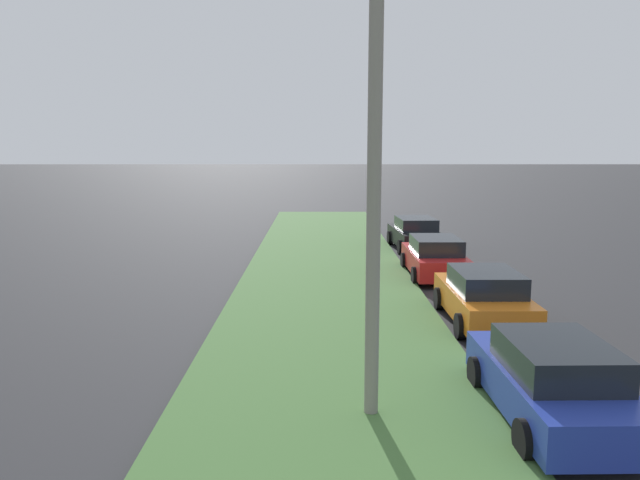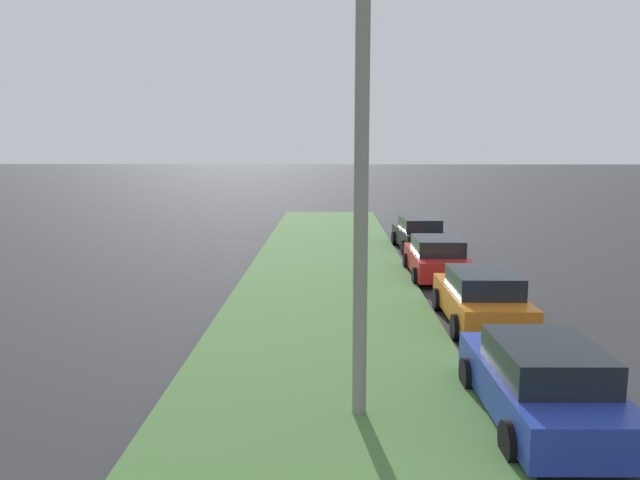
{
  "view_description": "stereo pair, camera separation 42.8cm",
  "coord_description": "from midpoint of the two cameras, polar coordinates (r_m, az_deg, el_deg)",
  "views": [
    {
      "loc": [
        -1.9,
        8.75,
        4.71
      ],
      "look_at": [
        17.71,
        8.69,
        1.63
      ],
      "focal_mm": 33.95,
      "sensor_mm": 36.0,
      "label": 1
    },
    {
      "loc": [
        -1.89,
        8.32,
        4.71
      ],
      "look_at": [
        17.71,
        8.69,
        1.63
      ],
      "focal_mm": 33.95,
      "sensor_mm": 36.0,
      "label": 2
    }
  ],
  "objects": [
    {
      "name": "grass_median",
      "position": [
        12.77,
        0.23,
        -12.42
      ],
      "size": [
        60.0,
        6.0,
        0.12
      ],
      "primitive_type": "cube",
      "color": "#477238",
      "rests_on": "ground"
    },
    {
      "name": "parked_car_black",
      "position": [
        27.88,
        8.51,
        0.59
      ],
      "size": [
        4.39,
        2.2,
        1.47
      ],
      "rotation": [
        0.0,
        0.0,
        0.05
      ],
      "color": "black",
      "rests_on": "ground"
    },
    {
      "name": "parked_car_blue",
      "position": [
        11.26,
        19.99,
        -12.41
      ],
      "size": [
        4.33,
        2.07,
        1.47
      ],
      "rotation": [
        0.0,
        0.0,
        0.01
      ],
      "color": "#23389E",
      "rests_on": "ground"
    },
    {
      "name": "streetlight",
      "position": [
        9.99,
        5.95,
        7.04
      ],
      "size": [
        0.37,
        2.87,
        7.5
      ],
      "color": "gray",
      "rests_on": "ground"
    },
    {
      "name": "parked_car_red",
      "position": [
        22.08,
        10.23,
        -1.64
      ],
      "size": [
        4.3,
        2.03,
        1.47
      ],
      "rotation": [
        0.0,
        0.0,
        -0.0
      ],
      "color": "red",
      "rests_on": "ground"
    },
    {
      "name": "parked_car_orange",
      "position": [
        16.64,
        14.46,
        -5.25
      ],
      "size": [
        4.31,
        2.03,
        1.47
      ],
      "rotation": [
        0.0,
        0.0,
        -0.0
      ],
      "color": "orange",
      "rests_on": "ground"
    }
  ]
}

